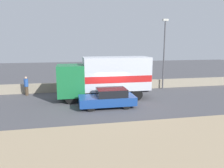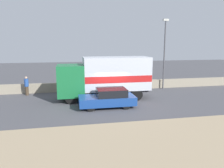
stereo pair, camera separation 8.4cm
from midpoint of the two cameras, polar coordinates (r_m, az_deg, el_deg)
The scene contains 7 objects.
ground_plane at distance 17.23m, azimuth 0.24°, elevation -5.63°, with size 80.00×80.00×0.00m, color #47474C.
dirt_shoulder_foreground at distance 11.19m, azimuth 7.34°, elevation -14.98°, with size 60.00×5.75×0.04m.
stone_wall_backdrop at distance 22.60m, azimuth -2.68°, elevation -0.47°, with size 60.00×0.35×0.92m.
street_lamp at distance 23.54m, azimuth 13.38°, elevation 8.78°, with size 0.56×0.28×7.22m.
box_truck at distance 18.82m, azimuth -1.63°, elevation 2.02°, with size 7.86×2.39×3.64m.
car_hatchback at distance 16.64m, azimuth -1.11°, elevation -3.69°, with size 4.25×1.88×1.44m.
pedestrian at distance 21.85m, azimuth -21.58°, elevation -0.40°, with size 0.39×0.39×1.77m.
Camera 1 is at (-3.36, -16.18, 4.87)m, focal length 35.00 mm.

